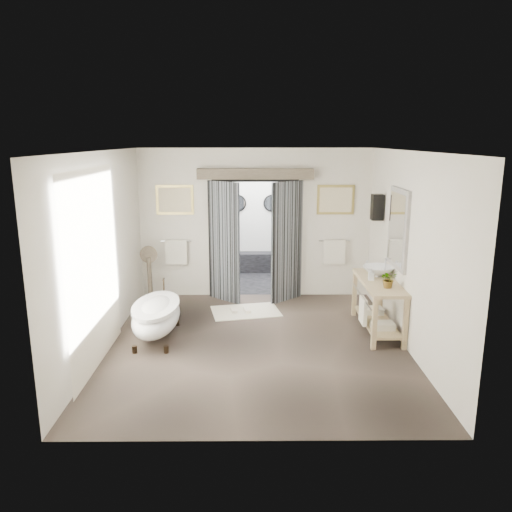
# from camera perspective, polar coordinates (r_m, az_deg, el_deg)

# --- Properties ---
(ground_plane) EXTENTS (5.00, 5.00, 0.00)m
(ground_plane) POSITION_cam_1_polar(r_m,az_deg,el_deg) (7.75, 0.03, -10.07)
(ground_plane) COLOR brown
(room_shell) EXTENTS (4.52, 5.02, 2.91)m
(room_shell) POSITION_cam_1_polar(r_m,az_deg,el_deg) (7.10, -0.24, 3.46)
(room_shell) COLOR beige
(room_shell) RESTS_ON ground_plane
(shower_room) EXTENTS (2.22, 2.01, 2.51)m
(shower_room) POSITION_cam_1_polar(r_m,az_deg,el_deg) (11.31, -0.12, 2.25)
(shower_room) COLOR black
(shower_room) RESTS_ON ground_plane
(back_wall_dressing) EXTENTS (3.82, 0.68, 2.52)m
(back_wall_dressing) POSITION_cam_1_polar(r_m,az_deg,el_deg) (9.55, -0.07, 4.20)
(back_wall_dressing) COLOR black
(back_wall_dressing) RESTS_ON ground_plane
(clawfoot_tub) EXTENTS (0.70, 1.57, 0.77)m
(clawfoot_tub) POSITION_cam_1_polar(r_m,az_deg,el_deg) (7.99, -11.31, -6.70)
(clawfoot_tub) COLOR #302315
(clawfoot_tub) RESTS_ON ground_plane
(vanity) EXTENTS (0.57, 1.60, 0.85)m
(vanity) POSITION_cam_1_polar(r_m,az_deg,el_deg) (8.31, 13.64, -5.08)
(vanity) COLOR tan
(vanity) RESTS_ON ground_plane
(pedestal_mirror) EXTENTS (0.33, 0.21, 1.12)m
(pedestal_mirror) POSITION_cam_1_polar(r_m,az_deg,el_deg) (9.65, -12.04, -2.57)
(pedestal_mirror) COLOR #6B5E4A
(pedestal_mirror) RESTS_ON ground_plane
(rug) EXTENTS (1.33, 1.02, 0.01)m
(rug) POSITION_cam_1_polar(r_m,az_deg,el_deg) (9.12, -1.18, -6.34)
(rug) COLOR beige
(rug) RESTS_ON ground_plane
(slippers) EXTENTS (0.39, 0.27, 0.05)m
(slippers) POSITION_cam_1_polar(r_m,az_deg,el_deg) (9.10, -1.79, -6.17)
(slippers) COLOR beige
(slippers) RESTS_ON rug
(basin) EXTENTS (0.67, 0.67, 0.18)m
(basin) POSITION_cam_1_polar(r_m,az_deg,el_deg) (8.45, 13.83, -1.72)
(basin) COLOR white
(basin) RESTS_ON vanity
(plant) EXTENTS (0.28, 0.26, 0.28)m
(plant) POSITION_cam_1_polar(r_m,az_deg,el_deg) (7.85, 14.92, -2.54)
(plant) COLOR gray
(plant) RESTS_ON vanity
(soap_bottle_a) EXTENTS (0.10, 0.10, 0.20)m
(soap_bottle_a) POSITION_cam_1_polar(r_m,az_deg,el_deg) (8.21, 13.04, -2.04)
(soap_bottle_a) COLOR gray
(soap_bottle_a) RESTS_ON vanity
(soap_bottle_b) EXTENTS (0.17, 0.17, 0.17)m
(soap_bottle_b) POSITION_cam_1_polar(r_m,az_deg,el_deg) (8.86, 12.59, -1.01)
(soap_bottle_b) COLOR gray
(soap_bottle_b) RESTS_ON vanity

